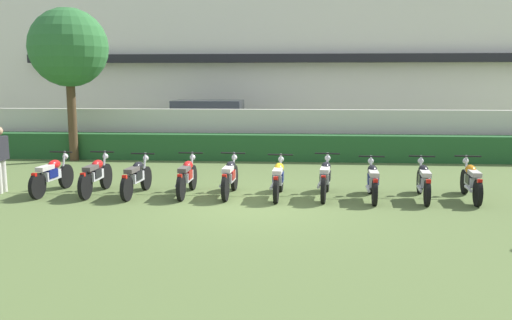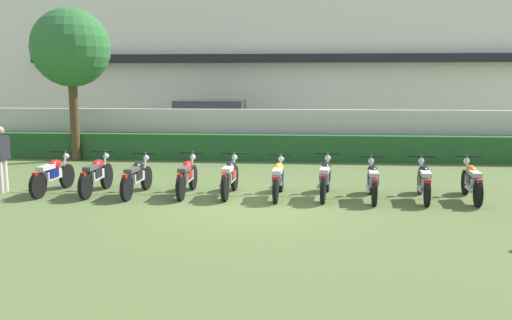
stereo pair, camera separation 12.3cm
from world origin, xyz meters
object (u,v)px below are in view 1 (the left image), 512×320
(parked_car, at_px, (212,124))
(motorcycle_in_row_6, at_px, (325,178))
(motorcycle_in_row_4, at_px, (230,177))
(motorcycle_in_row_8, at_px, (424,180))
(motorcycle_in_row_3, at_px, (187,176))
(tree_near_inspector, at_px, (69,48))
(motorcycle_in_row_2, at_px, (136,177))
(motorcycle_in_row_5, at_px, (278,178))
(motorcycle_in_row_0, at_px, (52,175))
(inspector_person, at_px, (0,154))
(motorcycle_in_row_7, at_px, (372,180))
(motorcycle_in_row_9, at_px, (471,181))
(motorcycle_in_row_1, at_px, (96,175))

(parked_car, relative_size, motorcycle_in_row_6, 2.35)
(motorcycle_in_row_4, relative_size, motorcycle_in_row_8, 0.97)
(parked_car, relative_size, motorcycle_in_row_8, 2.38)
(motorcycle_in_row_3, relative_size, motorcycle_in_row_6, 0.97)
(tree_near_inspector, height_order, motorcycle_in_row_8, tree_near_inspector)
(motorcycle_in_row_2, distance_m, motorcycle_in_row_5, 3.35)
(motorcycle_in_row_3, distance_m, motorcycle_in_row_6, 3.26)
(motorcycle_in_row_2, bearing_deg, motorcycle_in_row_6, -83.86)
(motorcycle_in_row_5, bearing_deg, motorcycle_in_row_4, 89.28)
(motorcycle_in_row_0, distance_m, motorcycle_in_row_6, 6.53)
(motorcycle_in_row_5, distance_m, inspector_person, 6.71)
(motorcycle_in_row_7, xyz_separation_m, inspector_person, (-8.84, 0.09, 0.51))
(motorcycle_in_row_0, height_order, motorcycle_in_row_3, motorcycle_in_row_3)
(motorcycle_in_row_3, xyz_separation_m, motorcycle_in_row_9, (6.55, -0.04, -0.01))
(tree_near_inspector, height_order, motorcycle_in_row_7, tree_near_inspector)
(motorcycle_in_row_1, xyz_separation_m, motorcycle_in_row_2, (1.01, -0.07, -0.01))
(tree_near_inspector, relative_size, motorcycle_in_row_2, 2.74)
(motorcycle_in_row_6, distance_m, motorcycle_in_row_7, 1.07)
(motorcycle_in_row_0, bearing_deg, motorcycle_in_row_3, -83.21)
(motorcycle_in_row_4, distance_m, motorcycle_in_row_7, 3.30)
(motorcycle_in_row_0, distance_m, motorcycle_in_row_8, 8.76)
(motorcycle_in_row_4, relative_size, inspector_person, 1.14)
(motorcycle_in_row_8, bearing_deg, motorcycle_in_row_4, 95.21)
(motorcycle_in_row_1, xyz_separation_m, motorcycle_in_row_7, (6.51, -0.10, -0.02))
(motorcycle_in_row_2, distance_m, inspector_person, 3.38)
(motorcycle_in_row_3, relative_size, motorcycle_in_row_9, 0.98)
(motorcycle_in_row_0, xyz_separation_m, motorcycle_in_row_2, (2.09, -0.07, -0.01))
(motorcycle_in_row_4, height_order, motorcycle_in_row_9, motorcycle_in_row_4)
(parked_car, xyz_separation_m, motorcycle_in_row_3, (0.74, -8.74, -0.49))
(parked_car, height_order, motorcycle_in_row_4, parked_car)
(motorcycle_in_row_2, relative_size, motorcycle_in_row_4, 1.00)
(motorcycle_in_row_8, bearing_deg, tree_near_inspector, 70.03)
(motorcycle_in_row_6, height_order, motorcycle_in_row_7, motorcycle_in_row_6)
(motorcycle_in_row_5, bearing_deg, motorcycle_in_row_8, -86.71)
(motorcycle_in_row_6, distance_m, motorcycle_in_row_9, 3.29)
(motorcycle_in_row_3, bearing_deg, motorcycle_in_row_0, 92.25)
(tree_near_inspector, xyz_separation_m, motorcycle_in_row_6, (8.13, -5.04, -3.26))
(motorcycle_in_row_3, bearing_deg, inspector_person, 92.24)
(motorcycle_in_row_2, xyz_separation_m, motorcycle_in_row_4, (2.20, 0.13, 0.01))
(motorcycle_in_row_3, height_order, motorcycle_in_row_8, motorcycle_in_row_3)
(motorcycle_in_row_2, distance_m, motorcycle_in_row_7, 5.50)
(motorcycle_in_row_2, relative_size, motorcycle_in_row_8, 0.97)
(motorcycle_in_row_5, bearing_deg, motorcycle_in_row_6, -82.66)
(motorcycle_in_row_1, distance_m, motorcycle_in_row_7, 6.51)
(motorcycle_in_row_1, xyz_separation_m, inspector_person, (-2.33, -0.01, 0.49))
(motorcycle_in_row_4, bearing_deg, motorcycle_in_row_5, -90.88)
(motorcycle_in_row_8, bearing_deg, motorcycle_in_row_0, 96.17)
(motorcycle_in_row_2, distance_m, motorcycle_in_row_8, 6.66)
(motorcycle_in_row_0, bearing_deg, motorcycle_in_row_4, -83.16)
(motorcycle_in_row_0, height_order, motorcycle_in_row_5, motorcycle_in_row_0)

